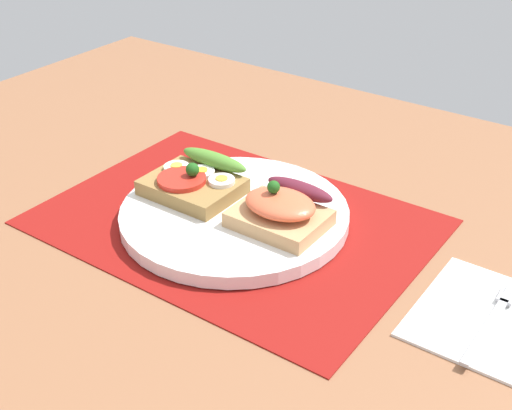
# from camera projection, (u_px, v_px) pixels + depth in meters

# --- Properties ---
(ground_plane) EXTENTS (1.20, 0.90, 0.03)m
(ground_plane) POSITION_uv_depth(u_px,v_px,m) (235.00, 234.00, 0.80)
(ground_plane) COLOR #8D5B3C
(placemat) EXTENTS (0.43, 0.31, 0.00)m
(placemat) POSITION_uv_depth(u_px,v_px,m) (235.00, 221.00, 0.79)
(placemat) COLOR maroon
(placemat) RESTS_ON ground_plane
(plate) EXTENTS (0.26, 0.26, 0.02)m
(plate) POSITION_uv_depth(u_px,v_px,m) (234.00, 214.00, 0.78)
(plate) COLOR white
(plate) RESTS_ON placemat
(sandwich_egg_tomato) EXTENTS (0.11, 0.10, 0.04)m
(sandwich_egg_tomato) POSITION_uv_depth(u_px,v_px,m) (194.00, 182.00, 0.81)
(sandwich_egg_tomato) COLOR olive
(sandwich_egg_tomato) RESTS_ON plate
(sandwich_salmon) EXTENTS (0.10, 0.09, 0.05)m
(sandwich_salmon) POSITION_uv_depth(u_px,v_px,m) (282.00, 209.00, 0.74)
(sandwich_salmon) COLOR tan
(sandwich_salmon) RESTS_ON plate
(napkin) EXTENTS (0.14, 0.15, 0.01)m
(napkin) POSITION_uv_depth(u_px,v_px,m) (494.00, 322.00, 0.63)
(napkin) COLOR white
(napkin) RESTS_ON ground_plane
(fork) EXTENTS (0.02, 0.14, 0.00)m
(fork) POSITION_uv_depth(u_px,v_px,m) (494.00, 317.00, 0.63)
(fork) COLOR #B7B7BC
(fork) RESTS_ON napkin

